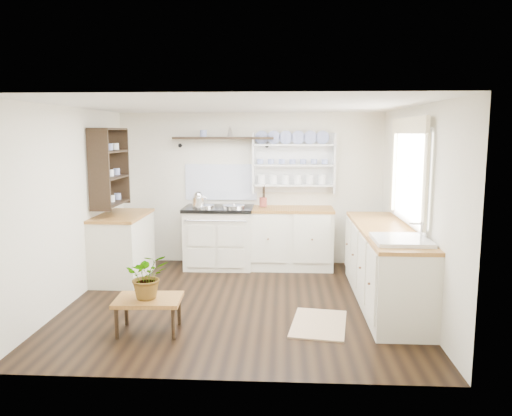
{
  "coord_description": "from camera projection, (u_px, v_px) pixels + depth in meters",
  "views": [
    {
      "loc": [
        0.5,
        -5.69,
        2.0
      ],
      "look_at": [
        0.17,
        0.25,
        1.1
      ],
      "focal_mm": 35.0,
      "sensor_mm": 36.0,
      "label": 1
    }
  ],
  "objects": [
    {
      "name": "floor",
      "position": [
        240.0,
        302.0,
        5.94
      ],
      "size": [
        4.0,
        3.8,
        0.01
      ],
      "primitive_type": "cube",
      "color": "black",
      "rests_on": "ground"
    },
    {
      "name": "wall_back",
      "position": [
        251.0,
        189.0,
        7.64
      ],
      "size": [
        4.0,
        0.02,
        2.3
      ],
      "primitive_type": "cube",
      "color": "silver",
      "rests_on": "ground"
    },
    {
      "name": "wall_right",
      "position": [
        415.0,
        208.0,
        5.66
      ],
      "size": [
        0.02,
        3.8,
        2.3
      ],
      "primitive_type": "cube",
      "color": "silver",
      "rests_on": "ground"
    },
    {
      "name": "wall_left",
      "position": [
        71.0,
        205.0,
        5.88
      ],
      "size": [
        0.02,
        3.8,
        2.3
      ],
      "primitive_type": "cube",
      "color": "silver",
      "rests_on": "ground"
    },
    {
      "name": "ceiling",
      "position": [
        240.0,
        106.0,
        5.6
      ],
      "size": [
        4.0,
        3.8,
        0.01
      ],
      "primitive_type": "cube",
      "color": "white",
      "rests_on": "wall_back"
    },
    {
      "name": "window",
      "position": [
        409.0,
        171.0,
        5.75
      ],
      "size": [
        0.08,
        1.55,
        1.22
      ],
      "color": "white",
      "rests_on": "wall_right"
    },
    {
      "name": "aga_cooker",
      "position": [
        219.0,
        237.0,
        7.44
      ],
      "size": [
        1.02,
        0.71,
        0.94
      ],
      "color": "beige",
      "rests_on": "floor"
    },
    {
      "name": "back_cabinets",
      "position": [
        290.0,
        237.0,
        7.42
      ],
      "size": [
        1.27,
        0.63,
        0.9
      ],
      "color": "silver",
      "rests_on": "floor"
    },
    {
      "name": "right_cabinets",
      "position": [
        385.0,
        265.0,
        5.87
      ],
      "size": [
        0.62,
        2.43,
        0.9
      ],
      "color": "silver",
      "rests_on": "floor"
    },
    {
      "name": "belfast_sink",
      "position": [
        401.0,
        251.0,
        5.08
      ],
      "size": [
        0.55,
        0.6,
        0.45
      ],
      "color": "white",
      "rests_on": "right_cabinets"
    },
    {
      "name": "left_cabinets",
      "position": [
        123.0,
        246.0,
        6.85
      ],
      "size": [
        0.62,
        1.13,
        0.9
      ],
      "color": "silver",
      "rests_on": "floor"
    },
    {
      "name": "plate_rack",
      "position": [
        294.0,
        162.0,
        7.51
      ],
      "size": [
        1.2,
        0.22,
        0.9
      ],
      "color": "white",
      "rests_on": "wall_back"
    },
    {
      "name": "high_shelf",
      "position": [
        223.0,
        139.0,
        7.43
      ],
      "size": [
        1.5,
        0.29,
        0.16
      ],
      "color": "black",
      "rests_on": "wall_back"
    },
    {
      "name": "left_shelving",
      "position": [
        109.0,
        166.0,
        6.7
      ],
      "size": [
        0.28,
        0.8,
        1.05
      ],
      "primitive_type": "cube",
      "color": "black",
      "rests_on": "wall_left"
    },
    {
      "name": "kettle",
      "position": [
        198.0,
        199.0,
        7.26
      ],
      "size": [
        0.18,
        0.18,
        0.22
      ],
      "primitive_type": null,
      "color": "silver",
      "rests_on": "aga_cooker"
    },
    {
      "name": "utensil_crock",
      "position": [
        263.0,
        202.0,
        7.44
      ],
      "size": [
        0.11,
        0.11,
        0.13
      ],
      "primitive_type": "cylinder",
      "color": "#974137",
      "rests_on": "back_cabinets"
    },
    {
      "name": "center_table",
      "position": [
        149.0,
        302.0,
        5.02
      ],
      "size": [
        0.68,
        0.5,
        0.35
      ],
      "rotation": [
        0.0,
        0.0,
        0.05
      ],
      "color": "brown",
      "rests_on": "floor"
    },
    {
      "name": "potted_plant",
      "position": [
        148.0,
        276.0,
        4.98
      ],
      "size": [
        0.51,
        0.48,
        0.46
      ],
      "primitive_type": "imported",
      "rotation": [
        0.0,
        0.0,
        0.34
      ],
      "color": "#3F7233",
      "rests_on": "center_table"
    },
    {
      "name": "floor_rug",
      "position": [
        319.0,
        324.0,
        5.25
      ],
      "size": [
        0.67,
        0.92,
        0.02
      ],
      "primitive_type": "cube",
      "rotation": [
        0.0,
        0.0,
        -0.15
      ],
      "color": "#8F6653",
      "rests_on": "floor"
    }
  ]
}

